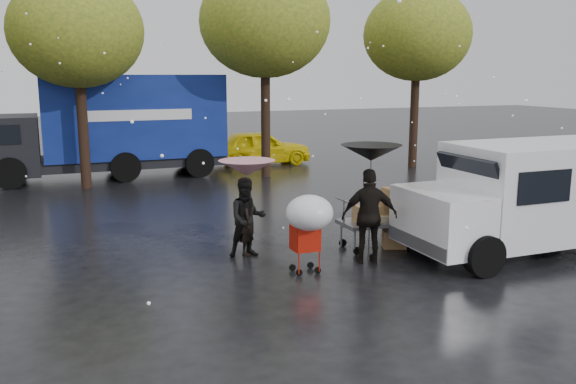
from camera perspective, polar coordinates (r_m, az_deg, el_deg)
name	(u,v)px	position (r m, az deg, el deg)	size (l,w,h in m)	color
ground	(320,268)	(11.44, 2.99, -7.07)	(90.00, 90.00, 0.00)	black
person_pink	(248,216)	(12.10, -3.80, -2.25)	(0.57, 0.37, 1.55)	black
person_middle	(247,218)	(11.95, -3.83, -2.47)	(0.75, 0.58, 1.54)	black
person_black	(370,216)	(11.61, 7.64, -2.25)	(1.06, 0.44, 1.81)	black
umbrella_pink	(247,168)	(11.92, -3.86, 2.26)	(1.12, 1.12, 1.89)	#4C4C4C
umbrella_black	(371,153)	(11.39, 7.79, 3.64)	(1.14, 1.14, 2.26)	#4C4C4C
vendor_cart	(380,213)	(12.67, 8.62, -1.98)	(1.52, 0.80, 1.27)	slate
shopping_cart	(309,217)	(10.75, 1.96, -2.37)	(0.84, 0.84, 1.46)	#B7190A
white_van	(529,195)	(13.07, 21.61, -0.29)	(4.91, 2.18, 2.20)	white
blue_truck	(109,126)	(21.87, -16.37, 5.91)	(8.30, 2.60, 3.50)	navy
box_ground_near	(426,237)	(13.03, 12.78, -4.11)	(0.46, 0.37, 0.42)	olive
box_ground_far	(394,239)	(12.85, 9.89, -4.34)	(0.47, 0.37, 0.37)	olive
yellow_taxi	(260,147)	(24.11, -2.63, 4.20)	(1.60, 3.97, 1.35)	yellow
tree_row	(177,26)	(20.34, -10.35, 15.03)	(21.60, 4.40, 7.12)	black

